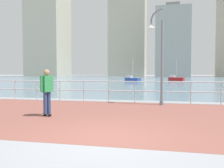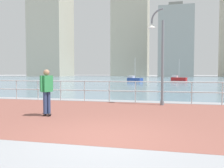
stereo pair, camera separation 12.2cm
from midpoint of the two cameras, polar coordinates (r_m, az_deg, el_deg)
ground at (r=45.34m, az=10.70°, el=0.80°), size 220.00×220.00×0.00m
brick_paving at (r=8.52m, az=3.43°, el=-7.76°), size 28.00×7.28×0.01m
harbor_water at (r=56.95m, az=11.04°, el=1.20°), size 180.00×88.00×0.00m
waterfront_railing at (r=12.01m, az=6.14°, el=-0.95°), size 25.25×0.06×1.13m
lamppost at (r=11.40m, az=11.90°, el=7.81°), size 0.80×0.40×4.65m
skateboarder at (r=8.57m, az=-15.55°, el=-1.00°), size 0.41×0.53×1.69m
sailboat_navy at (r=40.38m, az=5.69°, el=1.16°), size 2.97×2.49×4.20m
sailboat_gray at (r=46.46m, az=16.26°, el=1.28°), size 3.07×2.16×4.18m
tower_concrete at (r=103.59m, az=-14.82°, el=11.64°), size 14.53×15.51×36.85m
tower_slate at (r=110.34m, az=4.80°, el=12.37°), size 16.14×16.88×41.39m
tower_beige at (r=85.83m, az=15.38°, el=9.81°), size 11.64×12.54×25.95m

